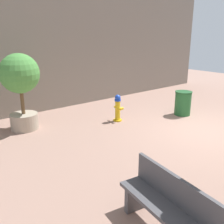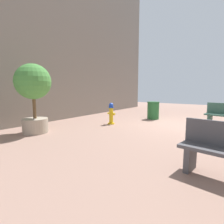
% 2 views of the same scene
% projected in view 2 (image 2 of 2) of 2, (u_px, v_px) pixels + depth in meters
% --- Properties ---
extents(ground_plane, '(23.40, 23.40, 0.00)m').
position_uv_depth(ground_plane, '(179.00, 125.00, 7.39)').
color(ground_plane, '#9E7A6B').
extents(building_facade_right, '(0.70, 18.00, 9.17)m').
position_uv_depth(building_facade_right, '(39.00, 19.00, 7.78)').
color(building_facade_right, slate).
rests_on(building_facade_right, ground_plane).
extents(fire_hydrant, '(0.40, 0.37, 0.92)m').
position_uv_depth(fire_hydrant, '(111.00, 113.00, 7.61)').
color(fire_hydrant, gold).
rests_on(fire_hydrant, ground_plane).
extents(planter_tree, '(1.19, 1.19, 2.35)m').
position_uv_depth(planter_tree, '(33.00, 90.00, 5.94)').
color(planter_tree, tan).
rests_on(planter_tree, ground_plane).
extents(trash_bin, '(0.61, 0.61, 0.88)m').
position_uv_depth(trash_bin, '(153.00, 110.00, 8.93)').
color(trash_bin, '#266633').
rests_on(trash_bin, ground_plane).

